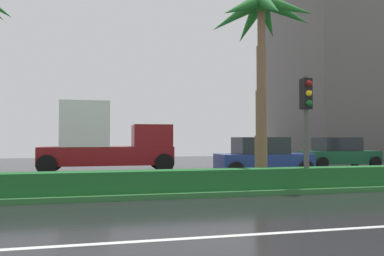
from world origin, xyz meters
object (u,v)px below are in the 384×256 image
(traffic_signal_median_right, at_px, (306,111))
(car_in_traffic_second, at_px, (262,157))
(palm_tree_centre_left, at_px, (262,25))
(car_in_traffic_third, at_px, (338,153))
(box_truck_lead, at_px, (106,141))

(traffic_signal_median_right, xyz_separation_m, car_in_traffic_second, (0.97, 5.62, -1.70))
(palm_tree_centre_left, bearing_deg, car_in_traffic_third, 40.91)
(palm_tree_centre_left, xyz_separation_m, car_in_traffic_second, (1.53, 3.56, -4.97))
(car_in_traffic_third, bearing_deg, palm_tree_centre_left, -139.09)
(car_in_traffic_second, xyz_separation_m, car_in_traffic_third, (5.95, 2.92, 0.00))
(palm_tree_centre_left, relative_size, traffic_signal_median_right, 2.03)
(box_truck_lead, bearing_deg, traffic_signal_median_right, -55.40)
(traffic_signal_median_right, height_order, box_truck_lead, traffic_signal_median_right)
(box_truck_lead, relative_size, car_in_traffic_second, 1.49)
(box_truck_lead, distance_m, car_in_traffic_second, 7.74)
(palm_tree_centre_left, distance_m, car_in_traffic_third, 11.08)
(box_truck_lead, xyz_separation_m, car_in_traffic_third, (12.97, -0.24, -0.72))
(palm_tree_centre_left, bearing_deg, traffic_signal_median_right, -74.74)
(palm_tree_centre_left, distance_m, car_in_traffic_second, 6.31)
(box_truck_lead, xyz_separation_m, car_in_traffic_second, (7.03, -3.16, -0.72))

